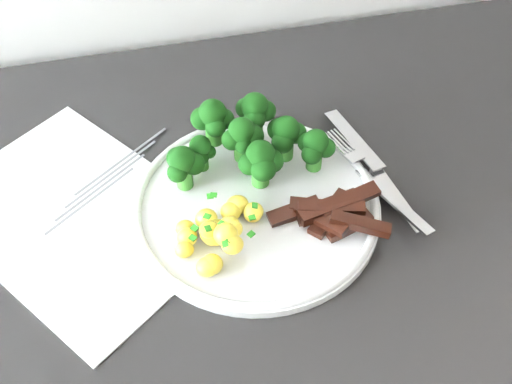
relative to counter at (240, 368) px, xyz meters
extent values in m
cube|color=black|center=(0.00, 0.01, 0.00)|extent=(2.33, 0.58, 0.87)
cube|color=white|center=(-0.17, 0.01, 0.44)|extent=(0.35, 0.37, 0.00)
cube|color=slate|center=(-0.12, 0.08, 0.44)|extent=(0.12, 0.09, 0.00)
cube|color=slate|center=(-0.13, 0.07, 0.44)|extent=(0.11, 0.08, 0.00)
cube|color=slate|center=(-0.14, 0.05, 0.44)|extent=(0.11, 0.08, 0.00)
cube|color=slate|center=(-0.16, 0.03, 0.44)|extent=(0.10, 0.08, 0.00)
cylinder|color=white|center=(0.02, -0.02, 0.44)|extent=(0.28, 0.28, 0.01)
torus|color=white|center=(0.02, -0.02, 0.45)|extent=(0.27, 0.27, 0.01)
cylinder|color=#2A681D|center=(0.02, 0.04, 0.47)|extent=(0.02, 0.02, 0.03)
sphere|color=black|center=(0.03, 0.04, 0.49)|extent=(0.03, 0.03, 0.03)
sphere|color=black|center=(0.02, 0.05, 0.49)|extent=(0.02, 0.02, 0.02)
sphere|color=black|center=(0.01, 0.04, 0.49)|extent=(0.02, 0.02, 0.02)
sphere|color=black|center=(0.02, 0.03, 0.49)|extent=(0.02, 0.02, 0.02)
sphere|color=black|center=(0.02, 0.04, 0.50)|extent=(0.03, 0.03, 0.03)
cylinder|color=#2A681D|center=(0.07, 0.04, 0.46)|extent=(0.02, 0.02, 0.03)
sphere|color=black|center=(0.08, 0.04, 0.48)|extent=(0.03, 0.03, 0.03)
sphere|color=black|center=(0.07, 0.05, 0.48)|extent=(0.03, 0.03, 0.03)
sphere|color=black|center=(0.06, 0.03, 0.48)|extent=(0.03, 0.03, 0.03)
sphere|color=black|center=(0.07, 0.04, 0.49)|extent=(0.03, 0.03, 0.03)
cylinder|color=#2A681D|center=(-0.03, 0.04, 0.46)|extent=(0.02, 0.02, 0.02)
sphere|color=black|center=(-0.02, 0.04, 0.47)|extent=(0.02, 0.02, 0.02)
sphere|color=black|center=(-0.02, 0.05, 0.47)|extent=(0.02, 0.02, 0.02)
sphere|color=black|center=(-0.04, 0.04, 0.47)|extent=(0.02, 0.02, 0.02)
sphere|color=black|center=(-0.03, 0.03, 0.47)|extent=(0.02, 0.02, 0.02)
sphere|color=black|center=(-0.03, 0.04, 0.48)|extent=(0.03, 0.03, 0.03)
cylinder|color=#2A681D|center=(0.04, 0.07, 0.47)|extent=(0.02, 0.02, 0.03)
sphere|color=black|center=(0.06, 0.07, 0.49)|extent=(0.03, 0.03, 0.03)
sphere|color=black|center=(0.03, 0.08, 0.49)|extent=(0.02, 0.02, 0.02)
sphere|color=black|center=(0.04, 0.06, 0.49)|extent=(0.03, 0.03, 0.03)
sphere|color=black|center=(0.04, 0.07, 0.50)|extent=(0.03, 0.03, 0.03)
cylinder|color=#2A681D|center=(-0.01, 0.07, 0.47)|extent=(0.02, 0.02, 0.03)
sphere|color=black|center=(0.01, 0.07, 0.49)|extent=(0.02, 0.02, 0.02)
sphere|color=black|center=(-0.01, 0.08, 0.49)|extent=(0.02, 0.02, 0.02)
sphere|color=black|center=(-0.02, 0.08, 0.49)|extent=(0.03, 0.03, 0.03)
sphere|color=black|center=(-0.01, 0.06, 0.49)|extent=(0.02, 0.02, 0.02)
sphere|color=black|center=(-0.01, 0.07, 0.50)|extent=(0.03, 0.03, 0.03)
cylinder|color=#2A681D|center=(0.10, 0.01, 0.46)|extent=(0.02, 0.02, 0.02)
sphere|color=black|center=(0.11, 0.01, 0.48)|extent=(0.02, 0.02, 0.02)
sphere|color=black|center=(0.09, 0.02, 0.48)|extent=(0.02, 0.02, 0.02)
sphere|color=black|center=(0.09, 0.01, 0.48)|extent=(0.02, 0.02, 0.02)
sphere|color=black|center=(0.10, 0.01, 0.49)|extent=(0.03, 0.03, 0.03)
cylinder|color=#2A681D|center=(-0.05, 0.02, 0.46)|extent=(0.02, 0.02, 0.03)
sphere|color=black|center=(-0.04, 0.02, 0.48)|extent=(0.03, 0.03, 0.03)
sphere|color=black|center=(-0.05, 0.03, 0.48)|extent=(0.03, 0.03, 0.03)
sphere|color=black|center=(-0.06, 0.01, 0.48)|extent=(0.02, 0.02, 0.02)
sphere|color=black|center=(-0.05, 0.02, 0.49)|extent=(0.03, 0.03, 0.03)
cylinder|color=#2A681D|center=(0.03, 0.01, 0.46)|extent=(0.02, 0.02, 0.03)
sphere|color=black|center=(0.05, 0.00, 0.48)|extent=(0.03, 0.03, 0.03)
sphere|color=black|center=(0.03, 0.02, 0.48)|extent=(0.02, 0.02, 0.02)
sphere|color=black|center=(0.02, 0.00, 0.48)|extent=(0.03, 0.03, 0.03)
sphere|color=black|center=(0.03, -0.01, 0.48)|extent=(0.03, 0.03, 0.03)
sphere|color=black|center=(0.03, 0.01, 0.49)|extent=(0.03, 0.03, 0.03)
ellipsoid|color=#E4C447|center=(-0.04, -0.04, 0.46)|extent=(0.02, 0.02, 0.02)
ellipsoid|color=#E4C447|center=(-0.03, -0.06, 0.46)|extent=(0.03, 0.02, 0.02)
ellipsoid|color=#E4C447|center=(-0.03, -0.05, 0.46)|extent=(0.02, 0.02, 0.02)
ellipsoid|color=#E4C447|center=(-0.01, -0.04, 0.46)|extent=(0.02, 0.02, 0.02)
ellipsoid|color=#E4C447|center=(-0.03, -0.07, 0.46)|extent=(0.02, 0.02, 0.02)
ellipsoid|color=#E4C447|center=(-0.07, -0.07, 0.45)|extent=(0.02, 0.02, 0.02)
ellipsoid|color=#E4C447|center=(-0.03, -0.06, 0.46)|extent=(0.03, 0.02, 0.02)
ellipsoid|color=#E4C447|center=(-0.06, -0.05, 0.46)|extent=(0.02, 0.02, 0.02)
ellipsoid|color=#E4C447|center=(-0.03, -0.06, 0.46)|extent=(0.02, 0.02, 0.02)
ellipsoid|color=#E4C447|center=(0.01, -0.04, 0.46)|extent=(0.02, 0.02, 0.02)
ellipsoid|color=#E4C447|center=(-0.04, -0.10, 0.46)|extent=(0.02, 0.02, 0.02)
ellipsoid|color=#E4C447|center=(0.00, -0.03, 0.46)|extent=(0.03, 0.02, 0.02)
ellipsoid|color=#E4C447|center=(-0.02, -0.07, 0.47)|extent=(0.02, 0.02, 0.02)
ellipsoid|color=#E4C447|center=(-0.04, -0.07, 0.47)|extent=(0.02, 0.02, 0.02)
ellipsoid|color=#E4C447|center=(-0.05, -0.10, 0.46)|extent=(0.02, 0.02, 0.02)
ellipsoid|color=#E4C447|center=(-0.01, -0.07, 0.47)|extent=(0.02, 0.02, 0.02)
ellipsoid|color=#E4C447|center=(-0.02, -0.08, 0.47)|extent=(0.03, 0.03, 0.02)
ellipsoid|color=#E4C447|center=(-0.06, -0.06, 0.46)|extent=(0.02, 0.02, 0.02)
ellipsoid|color=#E4C447|center=(0.01, -0.04, 0.46)|extent=(0.02, 0.02, 0.02)
ellipsoid|color=#E4C447|center=(-0.02, -0.09, 0.47)|extent=(0.02, 0.02, 0.02)
cube|color=#196011|center=(0.00, -0.09, 0.48)|extent=(0.01, 0.01, 0.00)
cube|color=#196011|center=(-0.04, -0.07, 0.48)|extent=(0.01, 0.01, 0.00)
cube|color=#196011|center=(-0.03, -0.10, 0.48)|extent=(0.01, 0.01, 0.00)
cube|color=#196011|center=(-0.02, -0.07, 0.48)|extent=(0.01, 0.01, 0.00)
cube|color=#196011|center=(-0.03, -0.03, 0.48)|extent=(0.01, 0.01, 0.00)
cube|color=#196011|center=(-0.02, -0.09, 0.48)|extent=(0.01, 0.01, 0.00)
cube|color=#196011|center=(-0.02, -0.07, 0.48)|extent=(0.01, 0.01, 0.00)
cube|color=#196011|center=(0.01, -0.06, 0.48)|extent=(0.01, 0.01, 0.00)
cube|color=#196011|center=(-0.05, -0.07, 0.48)|extent=(0.01, 0.01, 0.00)
cube|color=#196011|center=(-0.04, -0.06, 0.48)|extent=(0.01, 0.01, 0.00)
cube|color=#196011|center=(-0.03, -0.03, 0.48)|extent=(0.01, 0.01, 0.00)
cube|color=#196011|center=(0.01, -0.05, 0.48)|extent=(0.01, 0.01, 0.00)
cube|color=#196011|center=(-0.06, -0.08, 0.48)|extent=(0.01, 0.01, 0.00)
cube|color=#196011|center=(-0.02, -0.07, 0.48)|extent=(0.01, 0.01, 0.00)
cube|color=black|center=(0.09, -0.06, 0.45)|extent=(0.07, 0.02, 0.01)
cube|color=black|center=(0.10, -0.06, 0.45)|extent=(0.06, 0.06, 0.01)
cube|color=black|center=(0.09, -0.05, 0.45)|extent=(0.07, 0.04, 0.01)
cube|color=black|center=(0.11, -0.08, 0.45)|extent=(0.06, 0.03, 0.02)
cube|color=black|center=(0.06, -0.05, 0.45)|extent=(0.06, 0.03, 0.01)
cube|color=black|center=(0.12, -0.06, 0.46)|extent=(0.07, 0.03, 0.01)
cube|color=black|center=(0.09, -0.06, 0.46)|extent=(0.07, 0.03, 0.02)
cube|color=black|center=(0.08, -0.07, 0.46)|extent=(0.05, 0.06, 0.02)
cube|color=black|center=(0.10, -0.06, 0.46)|extent=(0.07, 0.03, 0.01)
cube|color=black|center=(0.12, -0.09, 0.46)|extent=(0.06, 0.04, 0.02)
cube|color=silver|center=(0.17, -0.06, 0.45)|extent=(0.05, 0.12, 0.02)
cube|color=silver|center=(0.14, 0.01, 0.46)|extent=(0.03, 0.03, 0.01)
cylinder|color=silver|center=(0.14, 0.04, 0.46)|extent=(0.01, 0.04, 0.00)
cylinder|color=silver|center=(0.14, 0.04, 0.46)|extent=(0.01, 0.04, 0.00)
cylinder|color=silver|center=(0.13, 0.04, 0.46)|extent=(0.01, 0.04, 0.00)
cylinder|color=silver|center=(0.13, 0.04, 0.46)|extent=(0.01, 0.04, 0.00)
cube|color=silver|center=(0.16, 0.04, 0.45)|extent=(0.04, 0.12, 0.01)
cube|color=silver|center=(0.18, -0.05, 0.44)|extent=(0.03, 0.10, 0.02)
camera|label=1|loc=(-0.08, -0.46, 0.99)|focal=44.93mm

